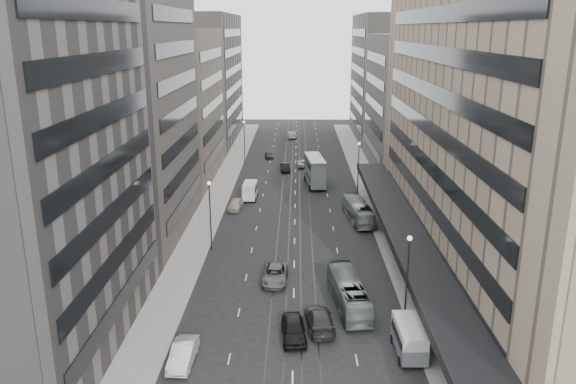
# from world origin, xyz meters

# --- Properties ---
(ground) EXTENTS (220.00, 220.00, 0.00)m
(ground) POSITION_xyz_m (0.00, 0.00, 0.00)
(ground) COLOR black
(ground) RESTS_ON ground
(sidewalk_right) EXTENTS (4.00, 125.00, 0.15)m
(sidewalk_right) POSITION_xyz_m (12.00, 37.50, 0.07)
(sidewalk_right) COLOR gray
(sidewalk_right) RESTS_ON ground
(sidewalk_left) EXTENTS (4.00, 125.00, 0.15)m
(sidewalk_left) POSITION_xyz_m (-12.00, 37.50, 0.07)
(sidewalk_left) COLOR gray
(sidewalk_left) RESTS_ON ground
(department_store) EXTENTS (19.20, 60.00, 30.00)m
(department_store) POSITION_xyz_m (21.45, 8.00, 14.95)
(department_store) COLOR gray
(department_store) RESTS_ON ground
(building_right_mid) EXTENTS (15.00, 28.00, 24.00)m
(building_right_mid) POSITION_xyz_m (21.50, 52.00, 12.00)
(building_right_mid) COLOR #48443E
(building_right_mid) RESTS_ON ground
(building_right_far) EXTENTS (15.00, 32.00, 28.00)m
(building_right_far) POSITION_xyz_m (21.50, 82.00, 14.00)
(building_right_far) COLOR #5D5A54
(building_right_far) RESTS_ON ground
(building_left_a) EXTENTS (15.00, 28.00, 30.00)m
(building_left_a) POSITION_xyz_m (-21.50, -8.00, 15.00)
(building_left_a) COLOR #5D5A54
(building_left_a) RESTS_ON ground
(building_left_b) EXTENTS (15.00, 26.00, 34.00)m
(building_left_b) POSITION_xyz_m (-21.50, 19.00, 17.00)
(building_left_b) COLOR #48443E
(building_left_b) RESTS_ON ground
(building_left_c) EXTENTS (15.00, 28.00, 25.00)m
(building_left_c) POSITION_xyz_m (-21.50, 46.00, 12.50)
(building_left_c) COLOR #766A5C
(building_left_c) RESTS_ON ground
(building_left_d) EXTENTS (15.00, 38.00, 28.00)m
(building_left_d) POSITION_xyz_m (-21.50, 79.00, 14.00)
(building_left_d) COLOR #5D5A54
(building_left_d) RESTS_ON ground
(lamp_right_near) EXTENTS (0.44, 0.44, 8.32)m
(lamp_right_near) POSITION_xyz_m (9.70, -5.00, 5.20)
(lamp_right_near) COLOR #262628
(lamp_right_near) RESTS_ON ground
(lamp_right_far) EXTENTS (0.44, 0.44, 8.32)m
(lamp_right_far) POSITION_xyz_m (9.70, 35.00, 5.20)
(lamp_right_far) COLOR #262628
(lamp_right_far) RESTS_ON ground
(lamp_left_near) EXTENTS (0.44, 0.44, 8.32)m
(lamp_left_near) POSITION_xyz_m (-9.70, 12.00, 5.20)
(lamp_left_near) COLOR #262628
(lamp_left_near) RESTS_ON ground
(lamp_left_far) EXTENTS (0.44, 0.44, 8.32)m
(lamp_left_far) POSITION_xyz_m (-9.70, 55.00, 5.20)
(lamp_left_far) COLOR #262628
(lamp_left_far) RESTS_ON ground
(bus_near) EXTENTS (3.50, 10.33, 2.82)m
(bus_near) POSITION_xyz_m (5.07, -1.64, 1.41)
(bus_near) COLOR slate
(bus_near) RESTS_ON ground
(bus_far) EXTENTS (3.58, 10.23, 2.79)m
(bus_far) POSITION_xyz_m (8.50, 22.63, 1.39)
(bus_far) COLOR #8F9A91
(bus_far) RESTS_ON ground
(double_decker) EXTENTS (3.51, 8.97, 4.78)m
(double_decker) POSITION_xyz_m (3.17, 40.24, 2.58)
(double_decker) COLOR slate
(double_decker) RESTS_ON ground
(vw_microbus) EXTENTS (2.33, 4.89, 2.61)m
(vw_microbus) POSITION_xyz_m (9.20, -9.53, 1.46)
(vw_microbus) COLOR #565A5D
(vw_microbus) RESTS_ON ground
(panel_van) EXTENTS (2.20, 4.27, 2.65)m
(panel_van) POSITION_xyz_m (-6.83, 32.10, 1.46)
(panel_van) COLOR silver
(panel_van) RESTS_ON ground
(sedan_0) EXTENTS (2.37, 5.04, 1.67)m
(sedan_0) POSITION_xyz_m (0.04, -7.34, 0.83)
(sedan_0) COLOR black
(sedan_0) RESTS_ON ground
(sedan_1) EXTENTS (1.81, 4.81, 1.57)m
(sedan_1) POSITION_xyz_m (-8.49, -11.07, 0.78)
(sedan_1) COLOR silver
(sedan_1) RESTS_ON ground
(sedan_2) EXTENTS (2.68, 5.49, 1.50)m
(sedan_2) POSITION_xyz_m (-1.95, 3.57, 0.75)
(sedan_2) COLOR #58585A
(sedan_2) RESTS_ON ground
(sedan_3) EXTENTS (2.76, 5.74, 1.61)m
(sedan_3) POSITION_xyz_m (2.28, -5.61, 0.81)
(sedan_3) COLOR #242326
(sedan_3) RESTS_ON ground
(sedan_4) EXTENTS (2.21, 4.67, 1.54)m
(sedan_4) POSITION_xyz_m (-8.50, 27.24, 0.77)
(sedan_4) COLOR #B8A999
(sedan_4) RESTS_ON ground
(sedan_5) EXTENTS (2.01, 4.51, 1.44)m
(sedan_5) POSITION_xyz_m (-1.92, 49.71, 0.72)
(sedan_5) COLOR black
(sedan_5) RESTS_ON ground
(sedan_6) EXTENTS (2.23, 4.78, 1.32)m
(sedan_6) POSITION_xyz_m (1.45, 53.35, 0.66)
(sedan_6) COLOR silver
(sedan_6) RESTS_ON ground
(sedan_7) EXTENTS (2.12, 5.16, 1.49)m
(sedan_7) POSITION_xyz_m (3.76, 58.50, 0.75)
(sedan_7) COLOR #5B5C5E
(sedan_7) RESTS_ON ground
(sedan_8) EXTENTS (1.92, 4.04, 1.34)m
(sedan_8) POSITION_xyz_m (-5.26, 60.28, 0.67)
(sedan_8) COLOR #262528
(sedan_8) RESTS_ON ground
(sedan_9) EXTENTS (2.17, 4.97, 1.59)m
(sedan_9) POSITION_xyz_m (-1.04, 81.59, 0.79)
(sedan_9) COLOR #B9AE99
(sedan_9) RESTS_ON ground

